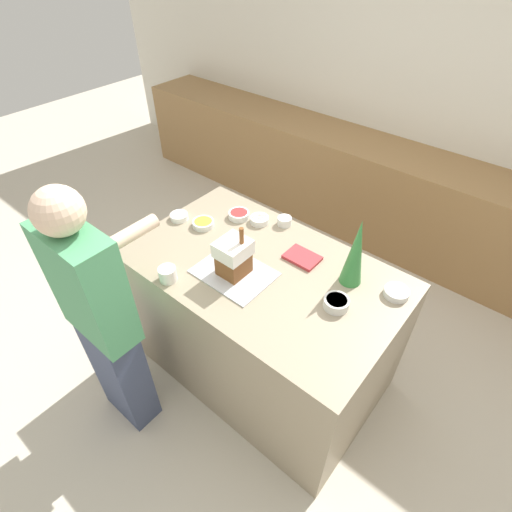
% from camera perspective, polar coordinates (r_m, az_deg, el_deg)
% --- Properties ---
extents(ground_plane, '(12.00, 12.00, 0.00)m').
position_cam_1_polar(ground_plane, '(2.98, 0.67, -15.24)').
color(ground_plane, beige).
extents(wall_back, '(8.00, 0.05, 2.60)m').
position_cam_1_polar(wall_back, '(3.86, 24.00, 20.14)').
color(wall_back, white).
rests_on(wall_back, ground_plane).
extents(back_cabinet_block, '(6.00, 0.60, 0.90)m').
position_cam_1_polar(back_cabinet_block, '(3.93, 18.97, 7.69)').
color(back_cabinet_block, '#9E7547').
rests_on(back_cabinet_block, ground_plane).
extents(kitchen_island, '(1.57, 0.95, 0.96)m').
position_cam_1_polar(kitchen_island, '(2.59, 0.76, -9.39)').
color(kitchen_island, gray).
rests_on(kitchen_island, ground_plane).
extents(baking_tray, '(0.42, 0.32, 0.01)m').
position_cam_1_polar(baking_tray, '(2.21, -3.14, -2.39)').
color(baking_tray, silver).
rests_on(baking_tray, kitchen_island).
extents(gingerbread_house, '(0.16, 0.17, 0.31)m').
position_cam_1_polar(gingerbread_house, '(2.13, -3.24, -0.10)').
color(gingerbread_house, brown).
rests_on(gingerbread_house, baking_tray).
extents(decorative_tree, '(0.12, 0.12, 0.40)m').
position_cam_1_polar(decorative_tree, '(2.10, 14.05, 0.49)').
color(decorative_tree, '#33843D').
rests_on(decorative_tree, kitchen_island).
extents(candy_bowl_front_corner, '(0.12, 0.12, 0.04)m').
position_cam_1_polar(candy_bowl_front_corner, '(2.56, 0.50, 5.23)').
color(candy_bowl_front_corner, white).
rests_on(candy_bowl_front_corner, kitchen_island).
extents(candy_bowl_far_left, '(0.09, 0.09, 0.05)m').
position_cam_1_polar(candy_bowl_far_left, '(2.54, 4.10, 5.04)').
color(candy_bowl_far_left, white).
rests_on(candy_bowl_far_left, kitchen_island).
extents(candy_bowl_center_rear, '(0.14, 0.14, 0.04)m').
position_cam_1_polar(candy_bowl_center_rear, '(2.61, -2.45, 5.94)').
color(candy_bowl_center_rear, white).
rests_on(candy_bowl_center_rear, kitchen_island).
extents(candy_bowl_far_right, '(0.14, 0.14, 0.04)m').
position_cam_1_polar(candy_bowl_far_right, '(2.55, -7.55, 4.66)').
color(candy_bowl_far_right, white).
rests_on(candy_bowl_far_right, kitchen_island).
extents(candy_bowl_near_tray_right, '(0.13, 0.13, 0.05)m').
position_cam_1_polar(candy_bowl_near_tray_right, '(2.06, 11.40, -6.55)').
color(candy_bowl_near_tray_right, silver).
rests_on(candy_bowl_near_tray_right, kitchen_island).
extents(candy_bowl_beside_tree, '(0.13, 0.13, 0.04)m').
position_cam_1_polar(candy_bowl_beside_tree, '(2.20, 19.44, -4.91)').
color(candy_bowl_beside_tree, silver).
rests_on(candy_bowl_beside_tree, kitchen_island).
extents(candy_bowl_behind_tray, '(0.12, 0.12, 0.04)m').
position_cam_1_polar(candy_bowl_behind_tray, '(2.64, -10.92, 5.59)').
color(candy_bowl_behind_tray, white).
rests_on(candy_bowl_behind_tray, kitchen_island).
extents(cookbook, '(0.20, 0.14, 0.02)m').
position_cam_1_polar(cookbook, '(2.31, 6.62, -0.20)').
color(cookbook, '#B23338').
rests_on(cookbook, kitchen_island).
extents(mug, '(0.10, 0.10, 0.08)m').
position_cam_1_polar(mug, '(2.20, -12.50, -2.54)').
color(mug, white).
rests_on(mug, kitchen_island).
extents(person, '(0.44, 0.55, 1.66)m').
position_cam_1_polar(person, '(2.25, -21.06, -8.67)').
color(person, '#424C6B').
rests_on(person, ground_plane).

